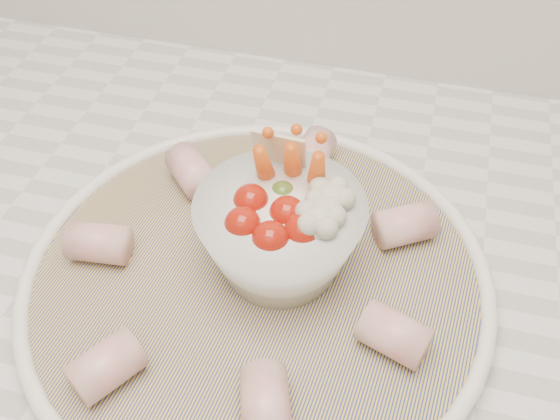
# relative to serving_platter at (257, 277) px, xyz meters

# --- Properties ---
(serving_platter) EXTENTS (0.38, 0.38, 0.02)m
(serving_platter) POSITION_rel_serving_platter_xyz_m (0.00, 0.00, 0.00)
(serving_platter) COLOR navy
(serving_platter) RESTS_ON kitchen_counter
(veggie_bowl) EXTENTS (0.12, 0.12, 0.10)m
(veggie_bowl) POSITION_rel_serving_platter_xyz_m (0.02, 0.01, 0.04)
(veggie_bowl) COLOR white
(veggie_bowl) RESTS_ON serving_platter
(cured_meat_rolls) EXTENTS (0.28, 0.28, 0.03)m
(cured_meat_rolls) POSITION_rel_serving_platter_xyz_m (-0.00, 0.00, 0.02)
(cured_meat_rolls) COLOR #C3595D
(cured_meat_rolls) RESTS_ON serving_platter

